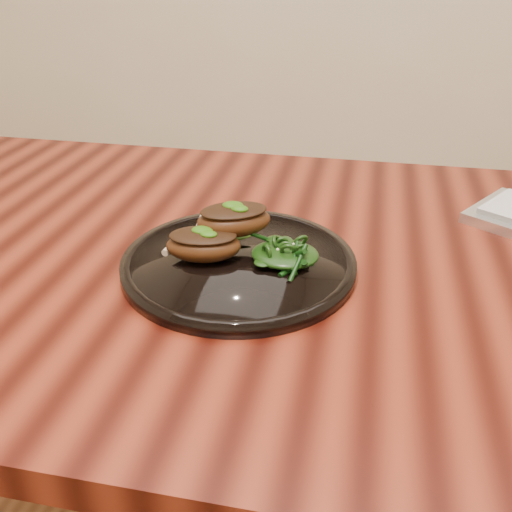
{
  "coord_description": "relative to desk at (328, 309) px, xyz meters",
  "views": [
    {
      "loc": [
        0.04,
        -0.67,
        1.12
      ],
      "look_at": [
        -0.09,
        -0.07,
        0.78
      ],
      "focal_mm": 40.0,
      "sensor_mm": 36.0,
      "label": 1
    }
  ],
  "objects": [
    {
      "name": "greens_heap",
      "position": [
        -0.06,
        -0.05,
        0.11
      ],
      "size": [
        0.09,
        0.08,
        0.03
      ],
      "color": "black",
      "rests_on": "plate"
    },
    {
      "name": "herb_smear",
      "position": [
        -0.15,
        0.01,
        0.1
      ],
      "size": [
        0.09,
        0.06,
        0.01
      ],
      "primitive_type": "ellipsoid",
      "color": "#194707",
      "rests_on": "plate"
    },
    {
      "name": "lamb_chop_back",
      "position": [
        -0.13,
        -0.03,
        0.14
      ],
      "size": [
        0.11,
        0.1,
        0.04
      ],
      "color": "#43210D",
      "rests_on": "plate"
    },
    {
      "name": "lamb_chop_front",
      "position": [
        -0.16,
        -0.07,
        0.12
      ],
      "size": [
        0.1,
        0.07,
        0.04
      ],
      "color": "#43210D",
      "rests_on": "plate"
    },
    {
      "name": "plate",
      "position": [
        -0.11,
        -0.06,
        0.09
      ],
      "size": [
        0.3,
        0.3,
        0.02
      ],
      "color": "black",
      "rests_on": "desk"
    },
    {
      "name": "desk",
      "position": [
        0.0,
        0.0,
        0.0
      ],
      "size": [
        1.6,
        0.8,
        0.75
      ],
      "color": "black",
      "rests_on": "ground"
    }
  ]
}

